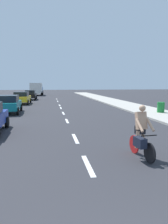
{
  "coord_description": "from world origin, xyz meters",
  "views": [
    {
      "loc": [
        -1.13,
        -1.28,
        2.5
      ],
      "look_at": [
        0.58,
        9.49,
        1.1
      ],
      "focal_mm": 34.56,
      "sensor_mm": 36.0,
      "label": 1
    }
  ],
  "objects_px": {
    "cyclist": "(141,134)",
    "parked_car_black": "(31,95)",
    "parked_car_teal": "(9,104)",
    "trash_bin_far": "(161,107)",
    "parked_car_yellow": "(22,98)",
    "delivery_truck": "(37,89)"
  },
  "relations": [
    {
      "from": "cyclist",
      "to": "trash_bin_far",
      "type": "xyz_separation_m",
      "value": [
        6.27,
        10.19,
        -0.26
      ]
    },
    {
      "from": "delivery_truck",
      "to": "trash_bin_far",
      "type": "bearing_deg",
      "value": -67.72
    },
    {
      "from": "cyclist",
      "to": "parked_car_black",
      "type": "distance_m",
      "value": 29.85
    },
    {
      "from": "cyclist",
      "to": "delivery_truck",
      "type": "distance_m",
      "value": 43.91
    },
    {
      "from": "parked_car_teal",
      "to": "parked_car_yellow",
      "type": "height_order",
      "value": "same"
    },
    {
      "from": "trash_bin_far",
      "to": "parked_car_teal",
      "type": "bearing_deg",
      "value": 168.68
    },
    {
      "from": "parked_car_black",
      "to": "delivery_truck",
      "type": "bearing_deg",
      "value": 90.12
    },
    {
      "from": "delivery_truck",
      "to": "parked_car_black",
      "type": "bearing_deg",
      "value": -88.45
    },
    {
      "from": "cyclist",
      "to": "parked_car_teal",
      "type": "height_order",
      "value": "cyclist"
    },
    {
      "from": "delivery_truck",
      "to": "trash_bin_far",
      "type": "relative_size",
      "value": 7.29
    },
    {
      "from": "cyclist",
      "to": "parked_car_yellow",
      "type": "xyz_separation_m",
      "value": [
        -6.53,
        21.52,
        0.01
      ]
    },
    {
      "from": "delivery_truck",
      "to": "trash_bin_far",
      "type": "distance_m",
      "value": 35.49
    },
    {
      "from": "cyclist",
      "to": "parked_car_teal",
      "type": "xyz_separation_m",
      "value": [
        -6.56,
        12.76,
        0.01
      ]
    },
    {
      "from": "parked_car_teal",
      "to": "parked_car_black",
      "type": "height_order",
      "value": "same"
    },
    {
      "from": "cyclist",
      "to": "parked_car_yellow",
      "type": "height_order",
      "value": "cyclist"
    },
    {
      "from": "parked_car_black",
      "to": "trash_bin_far",
      "type": "height_order",
      "value": "parked_car_black"
    },
    {
      "from": "parked_car_black",
      "to": "delivery_truck",
      "type": "distance_m",
      "value": 14.3
    },
    {
      "from": "parked_car_yellow",
      "to": "parked_car_teal",
      "type": "bearing_deg",
      "value": -88.56
    },
    {
      "from": "cyclist",
      "to": "delivery_truck",
      "type": "height_order",
      "value": "delivery_truck"
    },
    {
      "from": "parked_car_teal",
      "to": "cyclist",
      "type": "bearing_deg",
      "value": -64.68
    },
    {
      "from": "parked_car_teal",
      "to": "parked_car_yellow",
      "type": "distance_m",
      "value": 8.76
    },
    {
      "from": "parked_car_black",
      "to": "trash_bin_far",
      "type": "relative_size",
      "value": 4.61
    }
  ]
}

